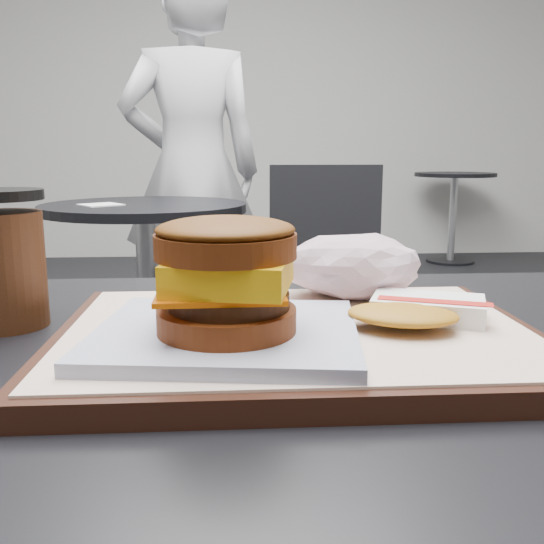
{
  "coord_description": "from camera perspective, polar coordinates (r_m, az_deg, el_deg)",
  "views": [
    {
      "loc": [
        -0.05,
        -0.46,
        0.93
      ],
      "look_at": [
        -0.02,
        0.0,
        0.83
      ],
      "focal_mm": 40.0,
      "sensor_mm": 36.0,
      "label": 1
    }
  ],
  "objects": [
    {
      "name": "neighbor_chair",
      "position": [
        2.2,
        1.81,
        0.39
      ],
      "size": [
        0.6,
        0.43,
        0.88
      ],
      "color": "#A2A2A7",
      "rests_on": "ground"
    },
    {
      "name": "breakfast_sandwich",
      "position": [
        0.43,
        -4.26,
        -1.72
      ],
      "size": [
        0.21,
        0.19,
        0.09
      ],
      "color": "silver",
      "rests_on": "serving_tray"
    },
    {
      "name": "serving_tray",
      "position": [
        0.49,
        2.38,
        -6.2
      ],
      "size": [
        0.38,
        0.28,
        0.02
      ],
      "color": "black",
      "rests_on": "customer_table"
    },
    {
      "name": "patron",
      "position": [
        2.69,
        -7.5,
        9.41
      ],
      "size": [
        0.66,
        0.48,
        1.68
      ],
      "primitive_type": "imported",
      "rotation": [
        0.0,
        0.0,
        3.28
      ],
      "color": "silver",
      "rests_on": "ground"
    },
    {
      "name": "napkin",
      "position": [
        2.1,
        -15.81,
        6.11
      ],
      "size": [
        0.17,
        0.17,
        0.0
      ],
      "primitive_type": "cube",
      "rotation": [
        0.0,
        0.0,
        0.63
      ],
      "color": "white",
      "rests_on": "neighbor_table"
    },
    {
      "name": "bg_table_far",
      "position": [
        5.3,
        16.74,
        6.91
      ],
      "size": [
        0.66,
        0.66,
        0.75
      ],
      "color": "black",
      "rests_on": "ground"
    },
    {
      "name": "neighbor_table",
      "position": [
        2.16,
        -11.72,
        1.04
      ],
      "size": [
        0.7,
        0.7,
        0.75
      ],
      "color": "black",
      "rests_on": "ground"
    },
    {
      "name": "hash_brown",
      "position": [
        0.5,
        13.48,
        -3.56
      ],
      "size": [
        0.13,
        0.11,
        0.02
      ],
      "color": "white",
      "rests_on": "serving_tray"
    },
    {
      "name": "coffee_cup",
      "position": [
        0.59,
        -23.99,
        0.77
      ],
      "size": [
        0.08,
        0.08,
        0.12
      ],
      "color": "#3B1C0E",
      "rests_on": "customer_table"
    },
    {
      "name": "crumpled_wrapper",
      "position": [
        0.58,
        7.5,
        0.63
      ],
      "size": [
        0.14,
        0.11,
        0.06
      ],
      "primitive_type": null,
      "color": "silver",
      "rests_on": "serving_tray"
    }
  ]
}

